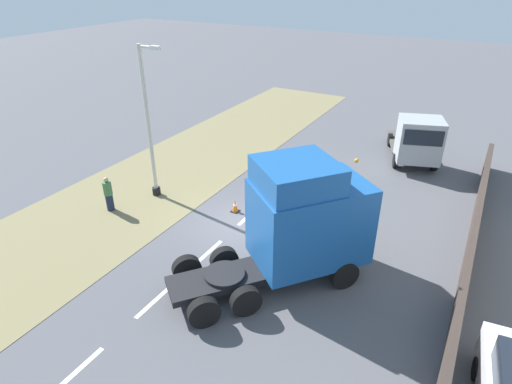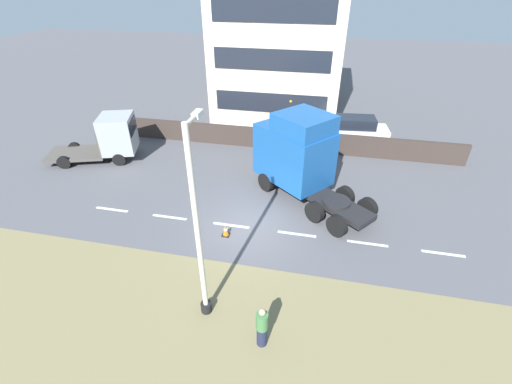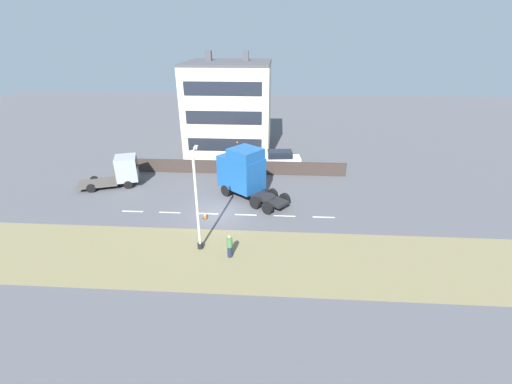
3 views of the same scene
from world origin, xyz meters
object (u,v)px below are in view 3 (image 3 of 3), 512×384
at_px(lorry_cab, 243,172).
at_px(pedestrian, 230,246).
at_px(traffic_cone_lead, 205,215).
at_px(flatbed_truck, 122,171).
at_px(parked_car, 279,160).
at_px(lamp_post, 197,207).

relative_size(lorry_cab, pedestrian, 4.00).
bearing_deg(traffic_cone_lead, flatbed_truck, 56.60).
distance_m(parked_car, pedestrian, 16.93).
distance_m(parked_car, traffic_cone_lead, 12.97).
bearing_deg(traffic_cone_lead, lorry_cab, -31.58).
xyz_separation_m(pedestrian, traffic_cone_lead, (5.10, 2.71, -0.54)).
bearing_deg(flatbed_truck, traffic_cone_lead, 37.69).
xyz_separation_m(lamp_post, pedestrian, (-0.91, -2.20, -2.42)).
relative_size(lorry_cab, lamp_post, 0.94).
relative_size(lamp_post, traffic_cone_lead, 12.37).
height_order(lorry_cab, pedestrian, lorry_cab).
distance_m(lamp_post, pedestrian, 3.39).
bearing_deg(flatbed_truck, pedestrian, 27.99).
relative_size(flatbed_truck, lamp_post, 0.83).
xyz_separation_m(lorry_cab, traffic_cone_lead, (-4.44, 2.73, -2.01)).
distance_m(pedestrian, traffic_cone_lead, 5.80).
bearing_deg(lamp_post, traffic_cone_lead, 6.98).
relative_size(lorry_cab, parked_car, 1.37).
bearing_deg(lamp_post, parked_car, -18.97).
bearing_deg(parked_car, flatbed_truck, 103.77).
distance_m(lorry_cab, traffic_cone_lead, 5.59).
height_order(lorry_cab, parked_car, lorry_cab).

